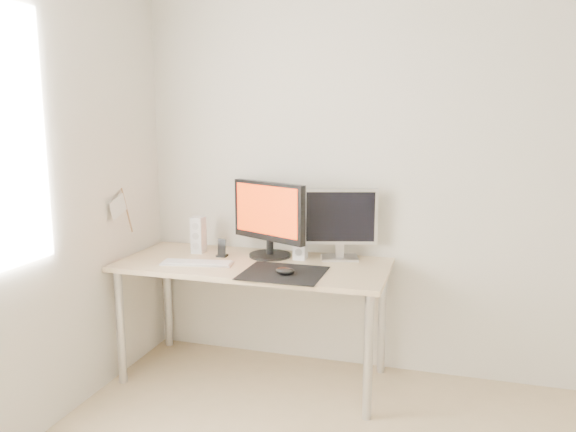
{
  "coord_description": "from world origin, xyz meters",
  "views": [
    {
      "loc": [
        0.19,
        -1.67,
        1.6
      ],
      "look_at": [
        -0.73,
        1.45,
        1.01
      ],
      "focal_mm": 35.0,
      "sensor_mm": 36.0,
      "label": 1
    }
  ],
  "objects_px": {
    "speaker_left": "(198,235)",
    "keyboard": "(197,263)",
    "mouse": "(285,271)",
    "desk": "(253,275)",
    "main_monitor": "(269,216)",
    "second_monitor": "(340,220)",
    "speaker_right": "(300,241)",
    "phone_dock": "(222,251)"
  },
  "relations": [
    {
      "from": "mouse",
      "to": "desk",
      "type": "bearing_deg",
      "value": 142.02
    },
    {
      "from": "mouse",
      "to": "second_monitor",
      "type": "bearing_deg",
      "value": 62.91
    },
    {
      "from": "speaker_left",
      "to": "keyboard",
      "type": "relative_size",
      "value": 0.53
    },
    {
      "from": "speaker_right",
      "to": "keyboard",
      "type": "distance_m",
      "value": 0.63
    },
    {
      "from": "mouse",
      "to": "speaker_left",
      "type": "height_order",
      "value": "speaker_left"
    },
    {
      "from": "desk",
      "to": "speaker_left",
      "type": "relative_size",
      "value": 6.9
    },
    {
      "from": "desk",
      "to": "main_monitor",
      "type": "height_order",
      "value": "main_monitor"
    },
    {
      "from": "desk",
      "to": "keyboard",
      "type": "relative_size",
      "value": 3.69
    },
    {
      "from": "desk",
      "to": "keyboard",
      "type": "xyz_separation_m",
      "value": [
        -0.31,
        -0.13,
        0.09
      ]
    },
    {
      "from": "main_monitor",
      "to": "keyboard",
      "type": "relative_size",
      "value": 1.19
    },
    {
      "from": "mouse",
      "to": "desk",
      "type": "distance_m",
      "value": 0.34
    },
    {
      "from": "speaker_right",
      "to": "phone_dock",
      "type": "bearing_deg",
      "value": -170.61
    },
    {
      "from": "second_monitor",
      "to": "desk",
      "type": "bearing_deg",
      "value": -154.71
    },
    {
      "from": "main_monitor",
      "to": "speaker_left",
      "type": "xyz_separation_m",
      "value": [
        -0.46,
        -0.03,
        -0.14
      ]
    },
    {
      "from": "mouse",
      "to": "main_monitor",
      "type": "bearing_deg",
      "value": 120.5
    },
    {
      "from": "second_monitor",
      "to": "mouse",
      "type": "bearing_deg",
      "value": -117.09
    },
    {
      "from": "keyboard",
      "to": "phone_dock",
      "type": "relative_size",
      "value": 3.84
    },
    {
      "from": "speaker_left",
      "to": "phone_dock",
      "type": "bearing_deg",
      "value": -16.55
    },
    {
      "from": "main_monitor",
      "to": "speaker_right",
      "type": "distance_m",
      "value": 0.24
    },
    {
      "from": "desk",
      "to": "keyboard",
      "type": "bearing_deg",
      "value": -157.3
    },
    {
      "from": "desk",
      "to": "main_monitor",
      "type": "distance_m",
      "value": 0.37
    },
    {
      "from": "second_monitor",
      "to": "speaker_right",
      "type": "distance_m",
      "value": 0.27
    },
    {
      "from": "second_monitor",
      "to": "speaker_left",
      "type": "height_order",
      "value": "second_monitor"
    },
    {
      "from": "desk",
      "to": "phone_dock",
      "type": "height_order",
      "value": "phone_dock"
    },
    {
      "from": "desk",
      "to": "speaker_right",
      "type": "relative_size",
      "value": 6.9
    },
    {
      "from": "speaker_left",
      "to": "keyboard",
      "type": "distance_m",
      "value": 0.3
    },
    {
      "from": "second_monitor",
      "to": "keyboard",
      "type": "xyz_separation_m",
      "value": [
        -0.78,
        -0.35,
        -0.23
      ]
    },
    {
      "from": "desk",
      "to": "mouse",
      "type": "bearing_deg",
      "value": -37.98
    },
    {
      "from": "main_monitor",
      "to": "phone_dock",
      "type": "relative_size",
      "value": 4.59
    },
    {
      "from": "speaker_left",
      "to": "speaker_right",
      "type": "bearing_deg",
      "value": 2.19
    },
    {
      "from": "main_monitor",
      "to": "second_monitor",
      "type": "bearing_deg",
      "value": 8.93
    },
    {
      "from": "phone_dock",
      "to": "keyboard",
      "type": "bearing_deg",
      "value": -109.52
    },
    {
      "from": "second_monitor",
      "to": "phone_dock",
      "type": "bearing_deg",
      "value": -168.16
    },
    {
      "from": "desk",
      "to": "second_monitor",
      "type": "relative_size",
      "value": 3.6
    },
    {
      "from": "mouse",
      "to": "speaker_left",
      "type": "distance_m",
      "value": 0.76
    },
    {
      "from": "speaker_right",
      "to": "phone_dock",
      "type": "distance_m",
      "value": 0.5
    },
    {
      "from": "mouse",
      "to": "speaker_left",
      "type": "xyz_separation_m",
      "value": [
        -0.68,
        0.33,
        0.09
      ]
    },
    {
      "from": "main_monitor",
      "to": "keyboard",
      "type": "bearing_deg",
      "value": -140.94
    },
    {
      "from": "second_monitor",
      "to": "keyboard",
      "type": "relative_size",
      "value": 1.02
    },
    {
      "from": "main_monitor",
      "to": "keyboard",
      "type": "xyz_separation_m",
      "value": [
        -0.35,
        -0.29,
        -0.25
      ]
    },
    {
      "from": "main_monitor",
      "to": "keyboard",
      "type": "height_order",
      "value": "main_monitor"
    },
    {
      "from": "second_monitor",
      "to": "speaker_left",
      "type": "relative_size",
      "value": 1.92
    }
  ]
}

